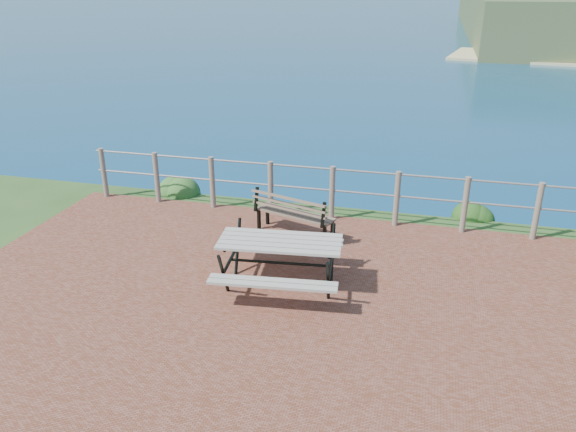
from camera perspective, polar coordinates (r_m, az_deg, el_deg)
name	(u,v)px	position (r m, az deg, el deg)	size (l,w,h in m)	color
ground	(285,318)	(7.42, -0.34, -10.32)	(10.00, 7.00, 0.12)	brown
safety_railing	(332,190)	(10.10, 4.50, 2.63)	(9.40, 0.10, 1.00)	#6B5B4C
picnic_table	(280,258)	(7.88, -0.81, -4.32)	(1.76, 1.47, 0.72)	#9E978D
park_bench	(295,207)	(9.43, 0.70, 0.90)	(1.45, 0.77, 0.80)	brown
shrub_lip_west	(177,190)	(11.97, -11.24, 2.62)	(0.74, 0.74, 0.48)	#225B22
shrub_lip_east	(476,214)	(11.10, 18.56, 0.18)	(0.72, 0.72, 0.45)	#204414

